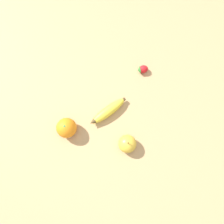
# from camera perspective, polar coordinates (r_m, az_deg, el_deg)

# --- Properties ---
(ground_plane) EXTENTS (3.00, 3.00, 0.00)m
(ground_plane) POSITION_cam_1_polar(r_m,az_deg,el_deg) (0.93, 4.58, -5.56)
(ground_plane) COLOR tan
(banana) EXTENTS (0.06, 0.19, 0.04)m
(banana) POSITION_cam_1_polar(r_m,az_deg,el_deg) (0.92, -1.09, 0.22)
(banana) COLOR yellow
(banana) RESTS_ON ground_plane
(orange) EXTENTS (0.08, 0.08, 0.08)m
(orange) POSITION_cam_1_polar(r_m,az_deg,el_deg) (0.91, -11.79, -4.08)
(orange) COLOR orange
(orange) RESTS_ON ground_plane
(strawberry) EXTENTS (0.05, 0.06, 0.03)m
(strawberry) POSITION_cam_1_polar(r_m,az_deg,el_deg) (1.00, 7.99, 10.99)
(strawberry) COLOR red
(strawberry) RESTS_ON ground_plane
(apple) EXTENTS (0.07, 0.07, 0.08)m
(apple) POSITION_cam_1_polar(r_m,az_deg,el_deg) (0.89, 4.01, -8.27)
(apple) COLOR gold
(apple) RESTS_ON ground_plane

